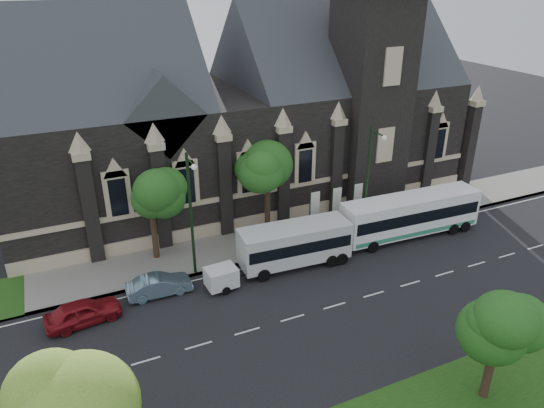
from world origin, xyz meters
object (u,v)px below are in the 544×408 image
tree_park_east (500,318)px  banner_flag_right (356,199)px  banner_flag_left (313,208)px  car_far_red (83,312)px  street_lamp_mid (191,210)px  tree_walk_left (151,186)px  street_lamp_near (369,177)px  banner_flag_center (335,203)px  tour_coach (410,215)px  box_trailer (221,277)px  shuttle_bus (295,243)px  tree_park_near (96,407)px  sedan (159,285)px  tree_walk_right (269,166)px

tree_park_east → banner_flag_right: (4.11, 18.32, -2.24)m
banner_flag_left → car_far_red: banner_flag_left is taller
banner_flag_left → street_lamp_mid: bearing=-169.5°
tree_walk_left → street_lamp_near: (15.80, -3.61, -0.62)m
banner_flag_center → tour_coach: size_ratio=0.34×
banner_flag_center → tree_walk_left: bearing=173.1°
street_lamp_mid → box_trailer: size_ratio=3.02×
banner_flag_center → shuttle_bus: 6.40m
box_trailer → banner_flag_center: bearing=17.2°
tree_park_near → street_lamp_near: (21.77, 15.86, -1.30)m
tree_park_near → sedan: tree_park_near is taller
banner_flag_left → box_trailer: bearing=-155.5°
tree_walk_left → tree_park_near: bearing=-107.1°
banner_flag_center → street_lamp_mid: bearing=-171.2°
tree_park_near → tree_walk_left: size_ratio=1.12×
tree_walk_right → box_trailer: 9.82m
street_lamp_mid → sedan: street_lamp_mid is taller
tree_park_east → tree_walk_left: size_ratio=0.82×
banner_flag_center → sedan: size_ratio=0.95×
banner_flag_left → shuttle_bus: banner_flag_left is taller
sedan → car_far_red: bearing=102.7°
car_far_red → box_trailer: bearing=-97.8°
street_lamp_near → tree_walk_right: bearing=151.9°
tree_walk_right → shuttle_bus: 6.56m
sedan → tour_coach: bearing=-89.6°
tree_walk_right → car_far_red: 16.77m
street_lamp_near → car_far_red: 22.23m
banner_flag_center → box_trailer: size_ratio=1.34×
shuttle_bus → tree_park_east: bearing=-74.2°
sedan → tree_park_near: bearing=162.5°
banner_flag_right → tour_coach: size_ratio=0.34×
street_lamp_mid → tour_coach: bearing=-4.8°
tree_walk_right → banner_flag_center: bearing=-18.6°
box_trailer → car_far_red: bearing=176.1°
tree_park_east → street_lamp_near: (3.82, 16.42, 0.49)m
street_lamp_near → box_trailer: street_lamp_near is taller
tree_park_east → car_far_red: size_ratio=1.40×
banner_flag_left → banner_flag_right: same height
street_lamp_near → box_trailer: 13.77m
street_lamp_mid → banner_flag_center: street_lamp_mid is taller
tree_walk_right → banner_flag_left: (3.08, -1.71, -3.43)m
tree_park_east → tour_coach: size_ratio=0.53×
street_lamp_mid → shuttle_bus: bearing=-12.6°
street_lamp_mid → tree_park_near: bearing=-116.1°
tree_park_east → street_lamp_mid: 19.32m
banner_flag_center → banner_flag_right: size_ratio=1.00×
banner_flag_left → tour_coach: (6.97, -3.34, -0.53)m
banner_flag_right → car_far_red: 22.41m
banner_flag_left → banner_flag_center: size_ratio=1.00×
banner_flag_right → banner_flag_center: bearing=180.0°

